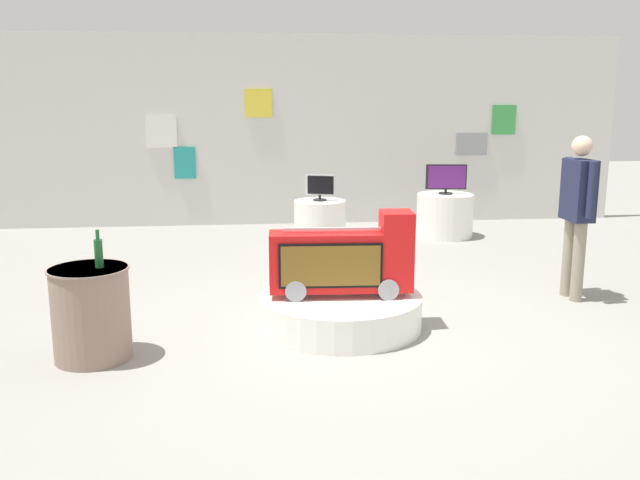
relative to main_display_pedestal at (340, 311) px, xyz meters
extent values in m
plane|color=gray|center=(0.20, -0.07, -0.15)|extent=(30.00, 30.00, 0.00)
cube|color=silver|center=(0.20, 5.16, 1.33)|extent=(10.01, 0.10, 2.96)
cube|color=green|center=(3.34, 5.10, 1.49)|extent=(0.40, 0.02, 0.47)
cube|color=teal|center=(-1.77, 5.10, 0.85)|extent=(0.33, 0.02, 0.49)
cube|color=white|center=(-2.11, 5.10, 1.33)|extent=(0.47, 0.02, 0.48)
cube|color=gray|center=(2.82, 5.10, 1.11)|extent=(0.51, 0.02, 0.36)
cube|color=yellow|center=(-0.61, 5.10, 1.76)|extent=(0.42, 0.02, 0.44)
cylinder|color=white|center=(0.00, 0.00, 0.00)|extent=(1.43, 1.43, 0.29)
cylinder|color=gray|center=(-0.40, 0.02, 0.24)|extent=(0.20, 0.39, 0.18)
cylinder|color=gray|center=(0.40, -0.02, 0.24)|extent=(0.20, 0.39, 0.18)
cube|color=red|center=(0.00, 0.00, 0.46)|extent=(1.26, 0.39, 0.51)
cube|color=red|center=(0.48, -0.02, 0.80)|extent=(0.29, 0.34, 0.18)
cube|color=black|center=(-0.11, -0.17, 0.46)|extent=(0.88, 0.06, 0.39)
cube|color=brown|center=(-0.11, -0.17, 0.46)|extent=(0.84, 0.06, 0.35)
cube|color=#B2B2B7|center=(0.00, 0.00, 0.74)|extent=(0.99, 0.08, 0.02)
cylinder|color=white|center=(0.17, 3.40, 0.17)|extent=(0.70, 0.70, 0.63)
cylinder|color=black|center=(0.17, 3.40, 0.49)|extent=(0.18, 0.18, 0.02)
cylinder|color=black|center=(0.17, 3.40, 0.53)|extent=(0.04, 0.04, 0.06)
cube|color=silver|center=(0.17, 3.40, 0.69)|extent=(0.38, 0.16, 0.27)
cube|color=black|center=(0.18, 3.38, 0.69)|extent=(0.34, 0.13, 0.25)
cylinder|color=white|center=(2.05, 3.85, 0.17)|extent=(0.81, 0.81, 0.63)
cylinder|color=black|center=(2.05, 3.85, 0.49)|extent=(0.20, 0.20, 0.02)
cylinder|color=black|center=(2.05, 3.85, 0.52)|extent=(0.04, 0.04, 0.05)
cube|color=black|center=(2.05, 3.85, 0.73)|extent=(0.58, 0.11, 0.36)
cube|color=#561E6B|center=(2.05, 3.83, 0.73)|extent=(0.54, 0.08, 0.32)
cylinder|color=gray|center=(-2.02, -0.54, 0.22)|extent=(0.59, 0.59, 0.73)
cylinder|color=gray|center=(-2.02, -0.54, 0.58)|extent=(0.61, 0.61, 0.02)
cylinder|color=#195926|center=(-1.93, -0.54, 0.69)|extent=(0.06, 0.06, 0.22)
cylinder|color=#195926|center=(-1.93, -0.54, 0.84)|extent=(0.03, 0.03, 0.08)
cylinder|color=gray|center=(2.45, 0.74, 0.26)|extent=(0.12, 0.12, 0.80)
cylinder|color=gray|center=(2.45, 0.54, 0.26)|extent=(0.12, 0.12, 0.80)
cube|color=#1E233F|center=(2.45, 0.64, 0.96)|extent=(0.21, 0.39, 0.60)
sphere|color=beige|center=(2.45, 0.64, 1.39)|extent=(0.20, 0.20, 0.20)
cylinder|color=#1E233F|center=(2.44, 0.88, 0.99)|extent=(0.08, 0.08, 0.54)
cylinder|color=#1E233F|center=(2.46, 0.40, 0.99)|extent=(0.08, 0.08, 0.54)
camera|label=1|loc=(-0.78, -5.76, 1.86)|focal=38.48mm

